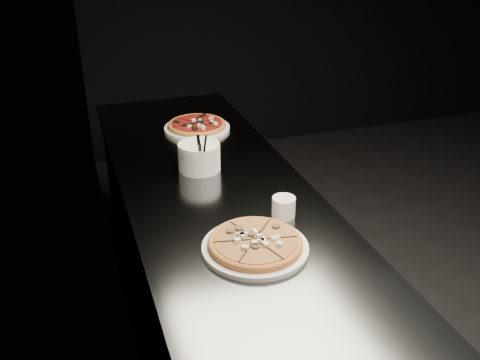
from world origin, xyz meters
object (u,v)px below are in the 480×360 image
object	(u,v)px
counter	(220,282)
pizza_mushroom	(255,244)
pizza_tomato	(197,126)
ramekin	(284,206)
cutlery	(201,144)
plate_stack	(199,156)

from	to	relation	value
counter	pizza_mushroom	distance (m)	0.66
pizza_tomato	ramekin	distance (m)	0.94
cutlery	ramekin	bearing A→B (deg)	-56.73
plate_stack	cutlery	xyz separation A→B (m)	(0.01, -0.01, 0.06)
cutlery	pizza_mushroom	bearing A→B (deg)	-77.13
plate_stack	ramekin	xyz separation A→B (m)	(0.19, -0.48, -0.02)
pizza_mushroom	plate_stack	world-z (taller)	plate_stack
counter	ramekin	xyz separation A→B (m)	(0.17, -0.27, 0.50)
cutlery	ramekin	world-z (taller)	cutlery
pizza_tomato	plate_stack	size ratio (longest dim) A/B	1.93
counter	ramekin	size ratio (longest dim) A/B	28.60
pizza_tomato	plate_stack	xyz separation A→B (m)	(-0.11, -0.46, 0.04)
plate_stack	pizza_tomato	bearing A→B (deg)	76.69
plate_stack	pizza_mushroom	bearing A→B (deg)	-88.71
pizza_mushroom	ramekin	xyz separation A→B (m)	(0.17, 0.17, 0.02)
pizza_tomato	pizza_mushroom	bearing A→B (deg)	-94.79
pizza_tomato	plate_stack	world-z (taller)	plate_stack
pizza_tomato	cutlery	size ratio (longest dim) A/B	1.89
plate_stack	cutlery	bearing A→B (deg)	-62.38
plate_stack	counter	bearing A→B (deg)	-84.25
counter	cutlery	distance (m)	0.61
counter	cutlery	bearing A→B (deg)	94.09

